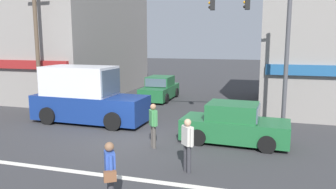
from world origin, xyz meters
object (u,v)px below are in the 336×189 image
sedan_parked_curbside (160,89)px  box_truck_crossing_rightbound (86,97)px  pedestrian_far_side (153,123)px  utility_pole_near_left (37,46)px  pedestrian_mid_crossing (187,142)px  sedan_approaching_near (234,125)px  traffic_light_mast (264,36)px  pedestrian_foreground_with_bag (110,172)px

sedan_parked_curbside → box_truck_crossing_rightbound: 7.19m
box_truck_crossing_rightbound → pedestrian_far_side: 5.24m
utility_pole_near_left → pedestrian_mid_crossing: bearing=-31.4°
sedan_approaching_near → traffic_light_mast: bearing=62.5°
traffic_light_mast → sedan_parked_curbside: size_ratio=1.51×
utility_pole_near_left → box_truck_crossing_rightbound: 4.68m
utility_pole_near_left → pedestrian_far_side: size_ratio=4.21×
traffic_light_mast → sedan_approaching_near: traffic_light_mast is taller
box_truck_crossing_rightbound → sedan_approaching_near: 7.41m
utility_pole_near_left → sedan_approaching_near: utility_pole_near_left is taller
box_truck_crossing_rightbound → pedestrian_foreground_with_bag: bearing=-56.1°
box_truck_crossing_rightbound → pedestrian_mid_crossing: 7.77m
utility_pole_near_left → traffic_light_mast: 12.01m
pedestrian_foreground_with_bag → traffic_light_mast: bearing=67.9°
sedan_approaching_near → pedestrian_mid_crossing: bearing=-107.8°
pedestrian_far_side → pedestrian_foreground_with_bag: bearing=-83.1°
utility_pole_near_left → traffic_light_mast: utility_pole_near_left is taller
pedestrian_far_side → pedestrian_mid_crossing: bearing=-47.4°
traffic_light_mast → pedestrian_far_side: 5.93m
traffic_light_mast → pedestrian_foreground_with_bag: (-3.21, -7.92, -3.22)m
pedestrian_foreground_with_bag → utility_pole_near_left: bearing=134.8°
sedan_approaching_near → pedestrian_mid_crossing: size_ratio=2.50×
traffic_light_mast → pedestrian_foreground_with_bag: bearing=-112.1°
traffic_light_mast → sedan_approaching_near: (-0.93, -1.78, -3.46)m
sedan_approaching_near → pedestrian_foreground_with_bag: size_ratio=2.50×
sedan_approaching_near → pedestrian_mid_crossing: pedestrian_mid_crossing is taller
sedan_parked_curbside → pedestrian_far_side: pedestrian_far_side is taller
sedan_parked_curbside → sedan_approaching_near: 10.12m
box_truck_crossing_rightbound → sedan_approaching_near: box_truck_crossing_rightbound is taller
pedestrian_foreground_with_bag → sedan_approaching_near: bearing=69.6°
sedan_parked_curbside → pedestrian_far_side: bearing=-73.3°
utility_pole_near_left → pedestrian_far_side: 9.58m
pedestrian_foreground_with_bag → pedestrian_far_side: bearing=96.9°
traffic_light_mast → pedestrian_mid_crossing: traffic_light_mast is taller
sedan_parked_curbside → pedestrian_mid_crossing: 12.61m
pedestrian_foreground_with_bag → pedestrian_far_side: 4.70m
traffic_light_mast → box_truck_crossing_rightbound: bearing=-176.7°
box_truck_crossing_rightbound → sedan_approaching_near: bearing=-10.1°
pedestrian_mid_crossing → pedestrian_far_side: (-1.76, 1.91, 0.00)m
utility_pole_near_left → sedan_approaching_near: (11.04, -2.69, -2.95)m
pedestrian_foreground_with_bag → sedan_parked_curbside: bearing=103.6°
utility_pole_near_left → pedestrian_mid_crossing: 11.97m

